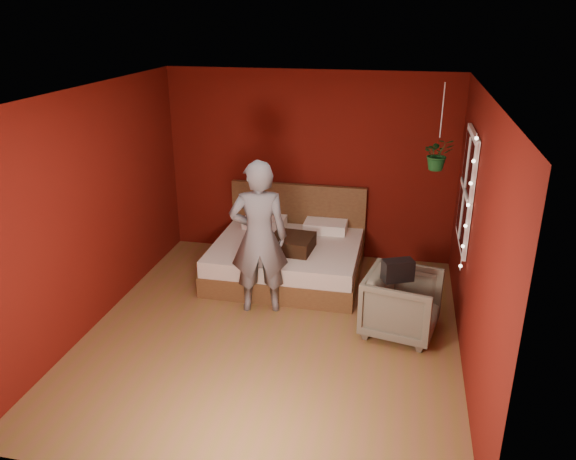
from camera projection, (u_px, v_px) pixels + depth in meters
The scene contains 10 objects.
floor at pixel (273, 332), 6.20m from camera, with size 4.50×4.50×0.00m, color brown.
room_walls at pixel (271, 187), 5.58m from camera, with size 4.04×4.54×2.62m.
window at pixel (466, 190), 6.08m from camera, with size 0.05×0.97×1.27m.
fairy_lights at pixel (468, 205), 5.61m from camera, with size 0.04×0.04×1.45m.
bed at pixel (288, 255), 7.46m from camera, with size 1.91×1.63×1.05m.
person at pixel (259, 238), 6.37m from camera, with size 0.66×0.43×1.82m, color slate.
armchair at pixel (402, 304), 6.07m from camera, with size 0.75×0.77×0.70m, color #6A6553.
handbag at pixel (398, 270), 5.79m from camera, with size 0.31×0.16×0.22m, color black.
throw_pillow at pixel (292, 243), 7.08m from camera, with size 0.52×0.52×0.18m, color black.
hanging_plant at pixel (438, 154), 6.26m from camera, with size 0.37×0.34×0.97m.
Camera 1 is at (1.27, -5.19, 3.33)m, focal length 35.00 mm.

